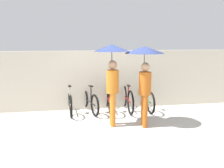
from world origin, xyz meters
TOP-DOWN VIEW (x-y plane):
  - ground_plane at (0.00, 0.00)m, footprint 30.00×30.00m
  - back_wall at (0.00, 2.18)m, footprint 10.41×0.12m
  - parked_bicycle_0 at (-1.21, 1.85)m, footprint 0.44×1.76m
  - parked_bicycle_1 at (-0.60, 1.81)m, footprint 0.57×1.68m
  - parked_bicycle_2 at (0.00, 1.81)m, footprint 0.44×1.76m
  - parked_bicycle_3 at (0.60, 1.77)m, footprint 0.44×1.75m
  - parked_bicycle_4 at (1.21, 1.79)m, footprint 0.44×1.73m
  - pedestrian_leading at (-0.09, 0.53)m, footprint 0.93×0.93m
  - pedestrian_center at (0.72, 0.33)m, footprint 1.01×1.01m

SIDE VIEW (x-z plane):
  - ground_plane at x=0.00m, z-range 0.00..0.00m
  - parked_bicycle_1 at x=-0.60m, z-range -0.19..0.89m
  - parked_bicycle_0 at x=-1.21m, z-range -0.19..0.91m
  - parked_bicycle_4 at x=1.21m, z-range -0.14..0.87m
  - parked_bicycle_3 at x=0.60m, z-range -0.13..0.92m
  - parked_bicycle_2 at x=0.00m, z-range -0.11..0.90m
  - back_wall at x=0.00m, z-range 0.00..1.90m
  - pedestrian_leading at x=-0.09m, z-range 0.57..2.70m
  - pedestrian_center at x=0.72m, z-range 0.60..2.68m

